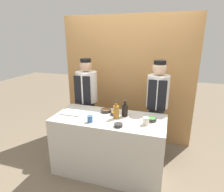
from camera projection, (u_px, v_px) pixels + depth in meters
ground_plane at (109, 169)px, 2.96m from camera, size 14.00×14.00×0.00m
cabinet_wall at (127, 80)px, 3.67m from camera, size 2.51×0.18×2.40m
counter at (109, 145)px, 2.83m from camera, size 1.62×0.74×0.89m
sauce_bowl_orange at (114, 113)px, 2.78m from camera, size 0.11×0.11×0.05m
sauce_bowl_green at (152, 119)px, 2.58m from camera, size 0.13×0.13×0.05m
sauce_bowl_brown at (106, 110)px, 2.89m from camera, size 0.16×0.16×0.04m
sauce_bowl_purple at (118, 125)px, 2.41m from camera, size 0.11×0.11×0.04m
cutting_board at (73, 113)px, 2.84m from camera, size 0.32×0.21×0.02m
bottle_amber at (116, 112)px, 2.65m from camera, size 0.08×0.08×0.26m
bottle_soy at (125, 110)px, 2.72m from camera, size 0.09×0.09×0.24m
cup_blue at (90, 119)px, 2.54m from camera, size 0.08×0.08×0.09m
cup_cream at (146, 121)px, 2.46m from camera, size 0.08×0.08×0.10m
chef_left at (87, 100)px, 3.44m from camera, size 0.38×0.38×1.65m
chef_right at (157, 107)px, 3.08m from camera, size 0.35×0.35×1.66m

